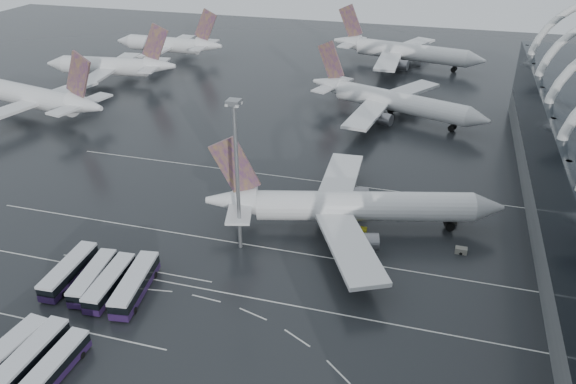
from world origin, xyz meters
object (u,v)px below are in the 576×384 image
(airliner_gate_c, at_px, (403,52))
(gse_cart_belly_b, at_px, (452,220))
(airliner_main, at_px, (349,207))
(bus_row_near_a, at_px, (69,271))
(jet_remote_far, at_px, (170,45))
(floodlight_mast, at_px, (236,159))
(airliner_gate_b, at_px, (391,101))
(bus_row_far_a, at_px, (5,356))
(gse_cart_belly_d, at_px, (461,250))
(bus_row_far_c, at_px, (54,367))
(bus_row_near_d, at_px, (135,284))
(gse_cart_belly_e, at_px, (372,207))
(bus_row_near_c, at_px, (110,283))
(bus_row_far_b, at_px, (31,357))
(bus_row_near_b, at_px, (93,277))
(jet_remote_mid, at_px, (113,66))
(jet_remote_west, at_px, (41,99))
(gse_cart_belly_c, at_px, (361,231))

(airliner_gate_c, xyz_separation_m, gse_cart_belly_b, (20.82, -109.09, -4.45))
(airliner_main, xyz_separation_m, bus_row_near_a, (-40.68, -28.35, -2.89))
(jet_remote_far, distance_m, floodlight_mast, 135.01)
(airliner_main, height_order, gse_cart_belly_b, airliner_main)
(airliner_gate_b, relative_size, bus_row_far_a, 3.79)
(airliner_gate_c, distance_m, bus_row_far_a, 167.73)
(gse_cart_belly_d, bearing_deg, bus_row_far_c, -138.77)
(airliner_gate_b, bearing_deg, floodlight_mast, -83.56)
(bus_row_near_d, bearing_deg, gse_cart_belly_b, -60.74)
(floodlight_mast, bearing_deg, gse_cart_belly_e, 43.66)
(bus_row_near_c, relative_size, floodlight_mast, 0.47)
(bus_row_far_b, bearing_deg, bus_row_near_d, -16.35)
(bus_row_near_d, relative_size, gse_cart_belly_b, 6.74)
(bus_row_near_a, distance_m, bus_row_near_d, 12.19)
(bus_row_near_b, bearing_deg, jet_remote_mid, 22.45)
(gse_cart_belly_e, bearing_deg, jet_remote_far, 133.96)
(airliner_gate_c, xyz_separation_m, bus_row_near_b, (-33.97, -145.47, -3.35))
(airliner_gate_c, relative_size, bus_row_far_b, 4.31)
(airliner_gate_c, distance_m, bus_row_far_b, 166.17)
(jet_remote_far, height_order, bus_row_far_b, jet_remote_far)
(jet_remote_far, distance_m, bus_row_far_b, 158.69)
(airliner_gate_c, xyz_separation_m, bus_row_near_c, (-30.59, -145.93, -3.30))
(airliner_main, height_order, bus_row_far_c, airliner_main)
(bus_row_near_a, relative_size, gse_cart_belly_d, 6.58)
(airliner_main, relative_size, airliner_gate_c, 0.97)
(bus_row_near_a, distance_m, bus_row_far_c, 21.45)
(jet_remote_west, height_order, bus_row_far_b, jet_remote_west)
(bus_row_near_c, height_order, gse_cart_belly_d, bus_row_near_c)
(bus_row_far_b, bearing_deg, floodlight_mast, -24.68)
(jet_remote_far, bearing_deg, bus_row_far_a, 110.11)
(bus_row_near_a, bearing_deg, bus_row_near_d, -94.34)
(airliner_gate_b, distance_m, gse_cart_belly_b, 57.48)
(gse_cart_belly_b, distance_m, gse_cart_belly_c, 18.45)
(jet_remote_far, bearing_deg, bus_row_near_b, 112.99)
(jet_remote_mid, height_order, bus_row_far_c, jet_remote_mid)
(jet_remote_west, bearing_deg, jet_remote_mid, -78.90)
(airliner_gate_b, distance_m, airliner_gate_c, 54.86)
(jet_remote_west, distance_m, bus_row_near_a, 82.22)
(gse_cart_belly_e, bearing_deg, jet_remote_west, 164.69)
(gse_cart_belly_c, bearing_deg, bus_row_far_a, -130.90)
(bus_row_near_b, bearing_deg, bus_row_far_c, -168.69)
(bus_row_near_a, xyz_separation_m, gse_cart_belly_e, (44.05, 36.60, -1.22))
(bus_row_near_a, xyz_separation_m, bus_row_far_c, (10.76, -18.56, -0.14))
(jet_remote_mid, distance_m, bus_row_near_c, 116.14)
(bus_row_near_b, bearing_deg, airliner_gate_b, -29.09)
(floodlight_mast, bearing_deg, airliner_gate_c, 83.21)
(bus_row_near_d, distance_m, floodlight_mast, 25.59)
(airliner_gate_c, relative_size, jet_remote_mid, 1.24)
(bus_row_near_c, distance_m, bus_row_far_c, 17.96)
(bus_row_near_c, bearing_deg, jet_remote_mid, 26.51)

